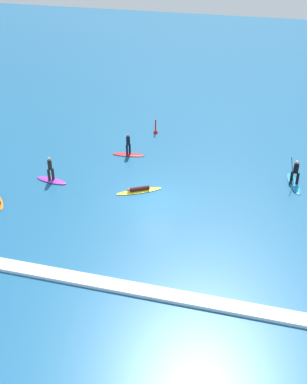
% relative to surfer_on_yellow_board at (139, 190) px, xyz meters
% --- Properties ---
extents(ground_plane, '(120.00, 120.00, 0.00)m').
position_rel_surfer_on_yellow_board_xyz_m(ground_plane, '(1.20, -0.60, -0.12)').
color(ground_plane, '#195684').
rests_on(ground_plane, ground).
extents(surfer_on_yellow_board, '(3.06, 2.18, 0.36)m').
position_rel_surfer_on_yellow_board_xyz_m(surfer_on_yellow_board, '(0.00, 0.00, 0.00)').
color(surfer_on_yellow_board, yellow).
rests_on(surfer_on_yellow_board, ground_plane).
extents(surfer_on_blue_board, '(1.42, 3.12, 2.20)m').
position_rel_surfer_on_yellow_board_xyz_m(surfer_on_blue_board, '(10.24, 3.82, 0.41)').
color(surfer_on_blue_board, '#1E8CD1').
rests_on(surfer_on_blue_board, ground_plane).
extents(surfer_on_purple_board, '(2.51, 1.15, 1.87)m').
position_rel_surfer_on_yellow_board_xyz_m(surfer_on_purple_board, '(-6.42, -0.19, 0.31)').
color(surfer_on_purple_board, purple).
rests_on(surfer_on_purple_board, ground_plane).
extents(surfer_on_red_board, '(2.60, 0.96, 1.78)m').
position_rel_surfer_on_yellow_board_xyz_m(surfer_on_red_board, '(-2.36, 5.13, 0.35)').
color(surfer_on_red_board, red).
rests_on(surfer_on_red_board, ground_plane).
extents(marker_buoy, '(0.36, 0.36, 1.32)m').
position_rel_surfer_on_yellow_board_xyz_m(marker_buoy, '(-1.37, 9.70, 0.11)').
color(marker_buoy, red).
rests_on(marker_buoy, ground_plane).
extents(wave_crest, '(20.77, 0.90, 0.18)m').
position_rel_surfer_on_yellow_board_xyz_m(wave_crest, '(1.20, -9.56, -0.03)').
color(wave_crest, white).
rests_on(wave_crest, ground_plane).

